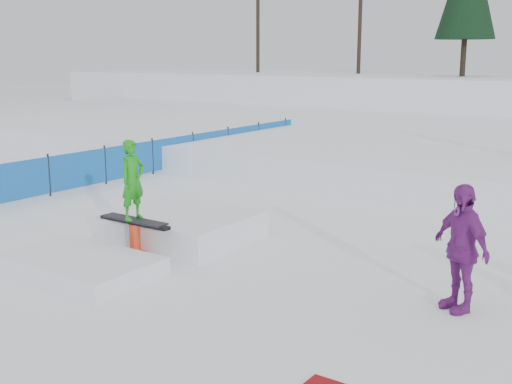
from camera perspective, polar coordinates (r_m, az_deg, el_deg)
The scene contains 5 objects.
ground at distance 10.85m, azimuth -8.27°, elevation -7.20°, with size 120.00×120.00×0.00m, color white.
snow_midrise at distance 24.69m, azimuth 17.84°, elevation 4.15°, with size 50.00×18.00×0.80m, color white.
safety_fence at distance 19.74m, azimuth -9.18°, elevation 3.16°, with size 0.05×16.00×1.10m.
spectator_purple at distance 9.46m, azimuth 17.74°, elevation -4.74°, with size 1.08×0.45×1.84m, color #7E2586.
jib_rail_feature at distance 12.17m, azimuth -8.76°, elevation -3.59°, with size 2.60×4.40×2.11m.
Camera 1 is at (7.03, -7.46, 3.56)m, focal length 45.00 mm.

